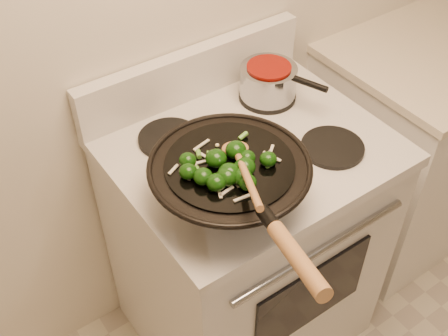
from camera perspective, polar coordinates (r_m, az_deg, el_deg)
stove at (r=1.94m, az=2.19°, el=-7.62°), size 0.78×0.67×1.08m
counter_unit at (r=2.45m, az=18.72°, el=2.27°), size 0.76×0.62×0.91m
wok at (r=1.39m, az=0.64°, el=-1.32°), size 0.40×0.66×0.23m
stirfry at (r=1.32m, az=0.43°, el=0.00°), size 0.27×0.22×0.05m
wooden_spoon at (r=1.31m, az=1.78°, el=0.45°), size 0.17×0.29×0.10m
saucepan at (r=1.76m, az=4.56°, el=8.82°), size 0.18×0.27×0.10m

